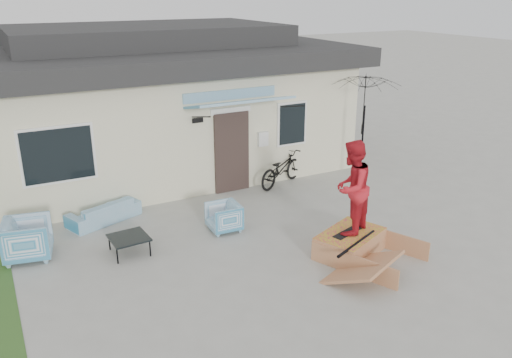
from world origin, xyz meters
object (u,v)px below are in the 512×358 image
armchair_left (28,237)px  coffee_table (129,245)px  skate_ramp (350,243)px  skater (352,186)px  skateboard (349,231)px  patio_umbrella (364,118)px  armchair_right (224,216)px  bicycle (281,165)px  loveseat (103,208)px

armchair_left → coffee_table: size_ratio=1.23×
skate_ramp → skater: size_ratio=0.97×
coffee_table → skateboard: bearing=-27.9°
patio_umbrella → skate_ramp: size_ratio=1.21×
coffee_table → skater: size_ratio=0.39×
coffee_table → skate_ramp: (3.90, -2.09, 0.05)m
armchair_right → bicycle: size_ratio=0.39×
bicycle → skate_ramp: 4.15m
armchair_left → armchair_right: (3.92, -0.66, -0.10)m
coffee_table → bicycle: bearing=22.8°
coffee_table → patio_umbrella: (6.82, 1.26, 1.57)m
armchair_right → patio_umbrella: patio_umbrella is taller
armchair_right → skateboard: armchair_right is taller
skate_ramp → skater: (-0.02, 0.04, 1.22)m
armchair_right → bicycle: 3.18m
armchair_left → skater: skater is taller
patio_umbrella → skateboard: (-2.94, -3.31, -1.27)m
skater → bicycle: bearing=-130.7°
armchair_left → armchair_right: size_ratio=1.30×
armchair_right → coffee_table: size_ratio=0.94×
skate_ramp → skateboard: 0.26m
bicycle → skater: (-0.80, -4.02, 0.89)m
loveseat → armchair_left: 2.00m
armchair_right → coffee_table: bearing=-85.2°
bicycle → patio_umbrella: 2.55m
loveseat → bicycle: bearing=161.4°
skate_ramp → skateboard: size_ratio=2.21×
loveseat → patio_umbrella: size_ratio=0.75×
patio_umbrella → skateboard: patio_umbrella is taller
coffee_table → skateboard: (3.88, -2.05, 0.30)m
armchair_right → loveseat: bearing=-125.1°
coffee_table → bicycle: (4.68, 1.97, 0.38)m
bicycle → skate_ramp: bicycle is taller
armchair_left → skate_ramp: (5.69, -2.84, -0.22)m
bicycle → skate_ramp: size_ratio=0.96×
skateboard → skater: skater is taller
loveseat → skateboard: size_ratio=2.01×
armchair_right → skater: skater is taller
armchair_right → skate_ramp: bearing=41.6°
coffee_table → bicycle: bicycle is taller
coffee_table → skate_ramp: 4.43m
skate_ramp → armchair_right: bearing=106.2°
coffee_table → armchair_right: bearing=2.4°
armchair_left → patio_umbrella: bearing=-75.1°
armchair_right → patio_umbrella: bearing=106.5°
coffee_table → skate_ramp: skate_ramp is taller
skate_ramp → skater: bearing=90.0°
armchair_right → skater: (1.76, -2.14, 1.10)m
loveseat → bicycle: 4.80m
skateboard → patio_umbrella: bearing=30.5°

